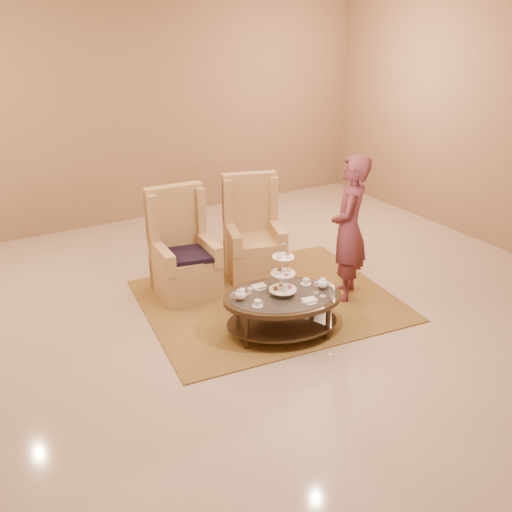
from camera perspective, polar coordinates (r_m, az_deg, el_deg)
ground at (r=6.49m, az=1.52°, el=-6.36°), size 8.00×8.00×0.00m
ceiling at (r=6.49m, az=1.52°, el=-6.36°), size 8.00×8.00×0.02m
wall_back at (r=9.39m, az=-11.57°, el=14.01°), size 8.00×0.04×3.50m
rug at (r=6.88m, az=1.24°, el=-4.43°), size 3.11×2.68×0.02m
tea_table at (r=6.05m, az=2.66°, el=-4.62°), size 1.47×1.22×1.06m
armchair_left at (r=6.99m, az=-7.35°, el=-0.21°), size 0.74×0.76×1.30m
armchair_right at (r=7.46m, az=-0.32°, el=1.51°), size 0.88×0.90×1.30m
person at (r=6.72m, az=9.26°, el=2.67°), size 0.75×0.74×1.75m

